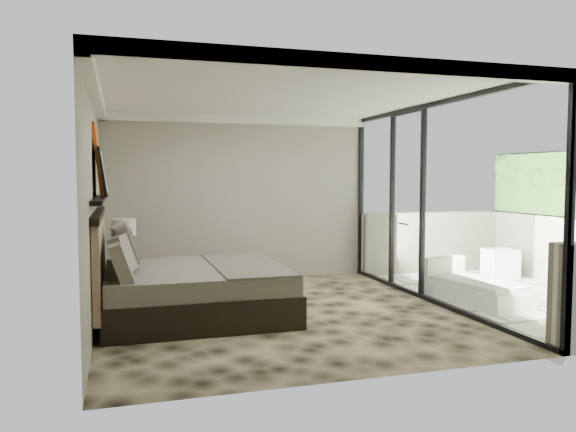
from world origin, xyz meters
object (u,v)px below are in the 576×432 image
object	(u,v)px
ottoman	(500,263)
lounger	(475,290)
bed	(187,287)
nightstand	(122,281)
table_lamp	(124,235)

from	to	relation	value
ottoman	lounger	xyz separation A→B (m)	(-1.62, -1.56, -0.07)
bed	ottoman	xyz separation A→B (m)	(5.61, 1.20, -0.13)
nightstand	ottoman	xyz separation A→B (m)	(6.39, -0.18, 0.00)
bed	ottoman	world-z (taller)	bed
nightstand	ottoman	size ratio (longest dim) A/B	0.99
nightstand	ottoman	bearing A→B (deg)	-13.58
nightstand	table_lamp	bearing A→B (deg)	-64.88
ottoman	table_lamp	bearing A→B (deg)	178.80
ottoman	bed	bearing A→B (deg)	-167.95
ottoman	nightstand	bearing A→B (deg)	178.41
nightstand	lounger	xyz separation A→B (m)	(4.77, -1.74, -0.07)
bed	lounger	size ratio (longest dim) A/B	1.51
table_lamp	lounger	distance (m)	5.08
ottoman	lounger	distance (m)	2.25
lounger	nightstand	bearing A→B (deg)	150.76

